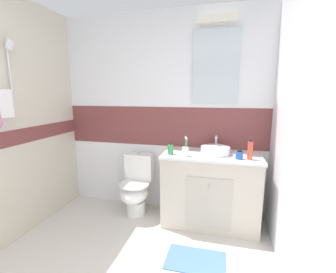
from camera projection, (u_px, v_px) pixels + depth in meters
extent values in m
cube|color=beige|center=(127.00, 272.00, 1.99)|extent=(3.20, 3.48, 0.04)
cube|color=white|center=(163.00, 175.00, 3.10)|extent=(3.20, 0.10, 0.85)
cube|color=brown|center=(163.00, 126.00, 2.97)|extent=(3.20, 0.10, 0.50)
cube|color=white|center=(163.00, 60.00, 2.82)|extent=(3.20, 0.10, 1.15)
cube|color=silver|center=(216.00, 67.00, 2.63)|extent=(0.54, 0.02, 0.85)
cube|color=white|center=(218.00, 19.00, 2.50)|extent=(0.45, 0.10, 0.08)
cube|color=white|center=(2.00, 104.00, 2.12)|extent=(0.10, 0.14, 0.26)
cylinder|color=silver|center=(10.00, 74.00, 2.21)|extent=(0.02, 0.02, 0.55)
cylinder|color=silver|center=(10.00, 44.00, 2.15)|extent=(0.10, 0.07, 0.11)
cube|color=white|center=(319.00, 137.00, 1.44)|extent=(0.10, 3.48, 2.50)
cube|color=beige|center=(210.00, 190.00, 2.66)|extent=(1.07, 0.52, 0.82)
cube|color=white|center=(212.00, 155.00, 2.57)|extent=(1.09, 0.54, 0.03)
cube|color=#B6AD9F|center=(209.00, 204.00, 2.41)|extent=(0.48, 0.01, 0.57)
cylinder|color=silver|center=(209.00, 186.00, 2.36)|extent=(0.02, 0.02, 0.03)
cylinder|color=white|center=(215.00, 150.00, 2.55)|extent=(0.32, 0.32, 0.08)
cylinder|color=#B3B3B8|center=(215.00, 147.00, 2.55)|extent=(0.26, 0.26, 0.01)
cylinder|color=silver|center=(216.00, 143.00, 2.73)|extent=(0.03, 0.03, 0.18)
cylinder|color=silver|center=(216.00, 137.00, 2.63)|extent=(0.02, 0.15, 0.02)
cylinder|color=white|center=(136.00, 207.00, 2.92)|extent=(0.24, 0.24, 0.18)
ellipsoid|color=white|center=(134.00, 194.00, 2.84)|extent=(0.34, 0.42, 0.22)
cylinder|color=white|center=(134.00, 184.00, 2.82)|extent=(0.37, 0.37, 0.02)
cube|color=white|center=(140.00, 167.00, 2.99)|extent=(0.36, 0.17, 0.35)
cylinder|color=silver|center=(139.00, 153.00, 2.95)|extent=(0.04, 0.04, 0.02)
cylinder|color=white|center=(185.00, 152.00, 2.47)|extent=(0.07, 0.07, 0.10)
cylinder|color=#3FB259|center=(186.00, 146.00, 2.45)|extent=(0.04, 0.01, 0.17)
cube|color=white|center=(186.00, 138.00, 2.43)|extent=(0.02, 0.02, 0.03)
cylinder|color=#3FB259|center=(185.00, 146.00, 2.44)|extent=(0.02, 0.03, 0.18)
cube|color=white|center=(186.00, 137.00, 2.43)|extent=(0.01, 0.02, 0.03)
cylinder|color=green|center=(171.00, 150.00, 2.54)|extent=(0.06, 0.06, 0.11)
cylinder|color=#262626|center=(171.00, 144.00, 2.52)|extent=(0.01, 0.01, 0.04)
cylinder|color=#262626|center=(170.00, 142.00, 2.51)|extent=(0.01, 0.02, 0.01)
cylinder|color=#D84C33|center=(250.00, 151.00, 2.33)|extent=(0.05, 0.05, 0.19)
cylinder|color=black|center=(251.00, 141.00, 2.31)|extent=(0.04, 0.04, 0.02)
cylinder|color=#2659B2|center=(239.00, 155.00, 2.36)|extent=(0.07, 0.07, 0.08)
cylinder|color=black|center=(239.00, 151.00, 2.35)|extent=(0.05, 0.05, 0.02)
cube|color=#4C7299|center=(195.00, 260.00, 2.10)|extent=(0.54, 0.35, 0.01)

